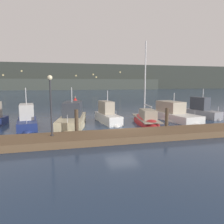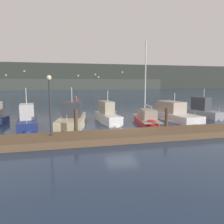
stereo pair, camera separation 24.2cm
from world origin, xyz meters
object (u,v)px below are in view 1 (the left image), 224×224
object	(u,v)px
sailboat_berth_5	(146,122)
channel_buoy	(75,104)
motorboat_berth_3	(72,121)
dock_lamppost	(51,96)
motorboat_berth_7	(202,114)
motorboat_berth_4	(108,118)
motorboat_berth_6	(173,116)
motorboat_berth_2	(27,123)

from	to	relation	value
sailboat_berth_5	channel_buoy	size ratio (longest dim) A/B	4.99
motorboat_berth_3	dock_lamppost	world-z (taller)	dock_lamppost
motorboat_berth_7	dock_lamppost	distance (m)	17.89
motorboat_berth_4	channel_buoy	bearing A→B (deg)	97.42
motorboat_berth_6	dock_lamppost	xyz separation A→B (m)	(-12.50, -6.06, 2.75)
sailboat_berth_5	dock_lamppost	world-z (taller)	sailboat_berth_5
motorboat_berth_3	channel_buoy	distance (m)	15.36
motorboat_berth_6	motorboat_berth_7	distance (m)	3.96
motorboat_berth_3	motorboat_berth_6	distance (m)	10.79
channel_buoy	motorboat_berth_2	bearing A→B (deg)	-110.19
motorboat_berth_4	sailboat_berth_5	xyz separation A→B (m)	(3.55, -1.30, -0.30)
motorboat_berth_6	motorboat_berth_2	bearing A→B (deg)	-178.24
motorboat_berth_4	motorboat_berth_6	distance (m)	7.25
motorboat_berth_4	motorboat_berth_2	bearing A→B (deg)	-175.86
motorboat_berth_7	channel_buoy	size ratio (longest dim) A/B	2.80
dock_lamppost	motorboat_berth_3	bearing A→B (deg)	72.26
motorboat_berth_6	dock_lamppost	distance (m)	14.16
motorboat_berth_6	dock_lamppost	world-z (taller)	dock_lamppost
motorboat_berth_2	motorboat_berth_6	size ratio (longest dim) A/B	0.68
sailboat_berth_5	motorboat_berth_6	xyz separation A→B (m)	(3.70, 1.21, 0.23)
sailboat_berth_5	motorboat_berth_6	world-z (taller)	sailboat_berth_5
motorboat_berth_2	motorboat_berth_4	size ratio (longest dim) A/B	0.96
motorboat_berth_2	channel_buoy	size ratio (longest dim) A/B	2.86
motorboat_berth_2	motorboat_berth_7	world-z (taller)	motorboat_berth_2
motorboat_berth_6	sailboat_berth_5	bearing A→B (deg)	-161.94
motorboat_berth_4	sailboat_berth_5	distance (m)	3.79
motorboat_berth_6	motorboat_berth_7	world-z (taller)	motorboat_berth_7
motorboat_berth_6	motorboat_berth_7	size ratio (longest dim) A/B	1.50
motorboat_berth_2	dock_lamppost	distance (m)	6.61
motorboat_berth_2	sailboat_berth_5	bearing A→B (deg)	-3.94
motorboat_berth_3	sailboat_berth_5	size ratio (longest dim) A/B	0.84
motorboat_berth_6	channel_buoy	bearing A→B (deg)	122.00
motorboat_berth_4	channel_buoy	size ratio (longest dim) A/B	2.99
motorboat_berth_4	motorboat_berth_7	bearing A→B (deg)	2.16
motorboat_berth_3	motorboat_berth_6	bearing A→B (deg)	3.37
motorboat_berth_2	motorboat_berth_7	xyz separation A→B (m)	(18.62, 0.96, 0.08)
motorboat_berth_4	dock_lamppost	world-z (taller)	dock_lamppost
motorboat_berth_4	motorboat_berth_6	bearing A→B (deg)	-0.70
motorboat_berth_3	motorboat_berth_4	xyz separation A→B (m)	(3.51, 0.72, 0.02)
motorboat_berth_7	channel_buoy	xyz separation A→B (m)	(-13.08, 14.13, 0.19)
motorboat_berth_2	motorboat_berth_7	size ratio (longest dim) A/B	1.02
motorboat_berth_7	sailboat_berth_5	bearing A→B (deg)	-167.32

